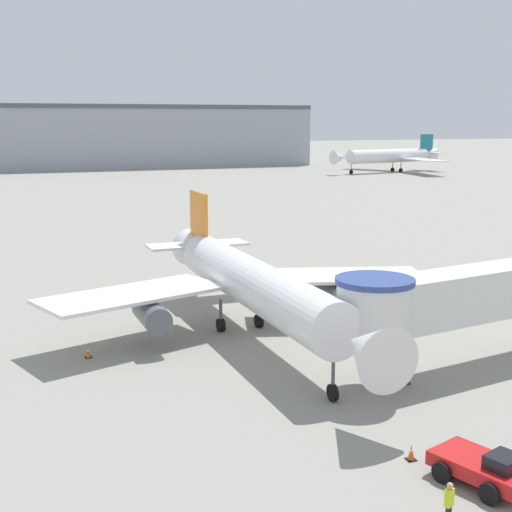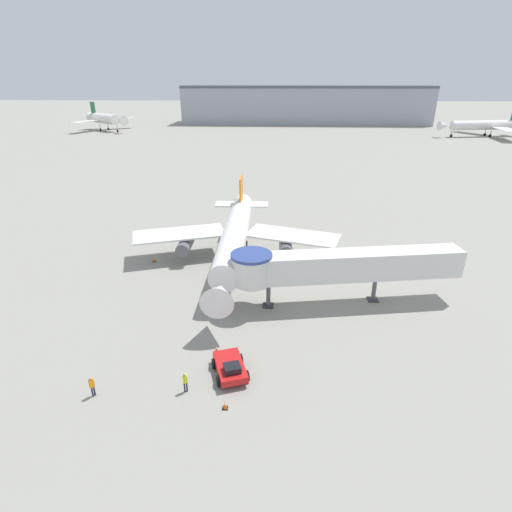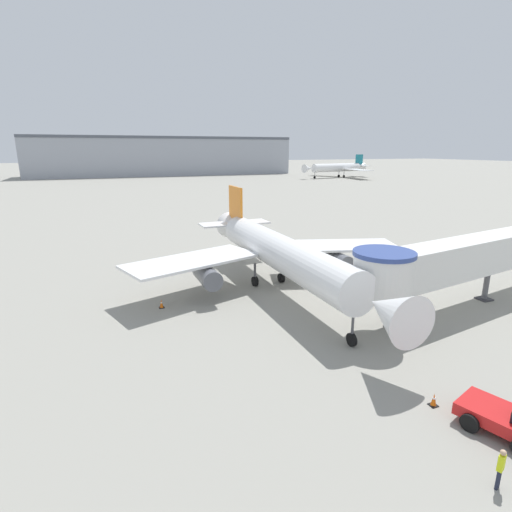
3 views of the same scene
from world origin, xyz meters
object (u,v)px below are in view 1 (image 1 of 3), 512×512
at_px(traffic_cone_near_nose, 411,453).
at_px(ground_crew_wing_walker, 449,502).
at_px(main_airplane, 251,284).
at_px(pushback_tug_red, 485,467).
at_px(jet_bridge, 487,291).
at_px(background_jet_teal_tail, 391,156).
at_px(traffic_cone_port_wing, 88,352).

height_order(traffic_cone_near_nose, ground_crew_wing_walker, ground_crew_wing_walker).
xyz_separation_m(main_airplane, pushback_tug_red, (1.79, -21.00, -2.88)).
distance_m(jet_bridge, ground_crew_wing_walker, 18.69).
bearing_deg(background_jet_teal_tail, pushback_tug_red, -40.71).
bearing_deg(jet_bridge, main_airplane, 130.34).
height_order(main_airplane, jet_bridge, main_airplane).
relative_size(main_airplane, jet_bridge, 1.28).
bearing_deg(background_jet_teal_tail, traffic_cone_port_wing, -48.31).
bearing_deg(traffic_cone_port_wing, pushback_tug_red, -59.54).
bearing_deg(background_jet_teal_tail, jet_bridge, -39.96).
bearing_deg(pushback_tug_red, main_airplane, 76.27).
relative_size(main_airplane, background_jet_teal_tail, 0.82).
distance_m(pushback_tug_red, traffic_cone_near_nose, 3.17).
relative_size(traffic_cone_port_wing, ground_crew_wing_walker, 0.41).
height_order(pushback_tug_red, traffic_cone_near_nose, pushback_tug_red).
relative_size(traffic_cone_near_nose, ground_crew_wing_walker, 0.39).
xyz_separation_m(main_airplane, ground_crew_wing_walker, (-1.34, -23.02, -2.61)).
height_order(pushback_tug_red, traffic_cone_port_wing, pushback_tug_red).
xyz_separation_m(jet_bridge, background_jet_teal_tail, (76.03, 134.42, 0.12)).
xyz_separation_m(ground_crew_wing_walker, background_jet_teal_tail, (88.31, 148.12, 3.41)).
distance_m(main_airplane, ground_crew_wing_walker, 23.21).
height_order(traffic_cone_near_nose, background_jet_teal_tail, background_jet_teal_tail).
relative_size(main_airplane, traffic_cone_near_nose, 45.07).
bearing_deg(ground_crew_wing_walker, jet_bridge, -152.17).
xyz_separation_m(pushback_tug_red, traffic_cone_near_nose, (-1.50, 2.76, -0.41)).
xyz_separation_m(jet_bridge, ground_crew_wing_walker, (-12.28, -13.70, -3.29)).
xyz_separation_m(traffic_cone_port_wing, ground_crew_wing_walker, (9.08, -22.77, 0.65)).
xyz_separation_m(pushback_tug_red, background_jet_teal_tail, (85.19, 146.10, 3.68)).
distance_m(ground_crew_wing_walker, background_jet_teal_tail, 172.48).
bearing_deg(jet_bridge, background_jet_teal_tail, 51.27).
height_order(traffic_cone_port_wing, ground_crew_wing_walker, ground_crew_wing_walker).
bearing_deg(traffic_cone_near_nose, pushback_tug_red, -61.47).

